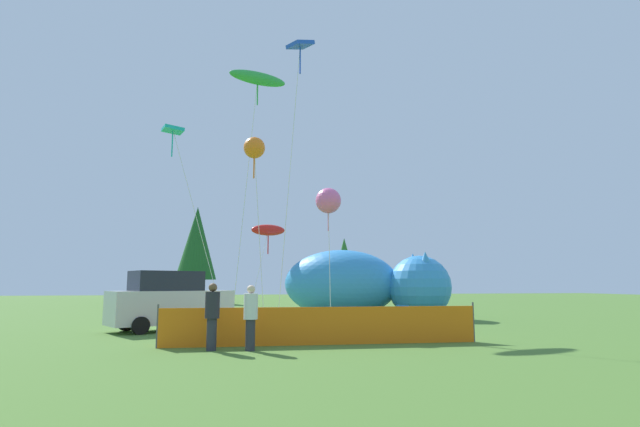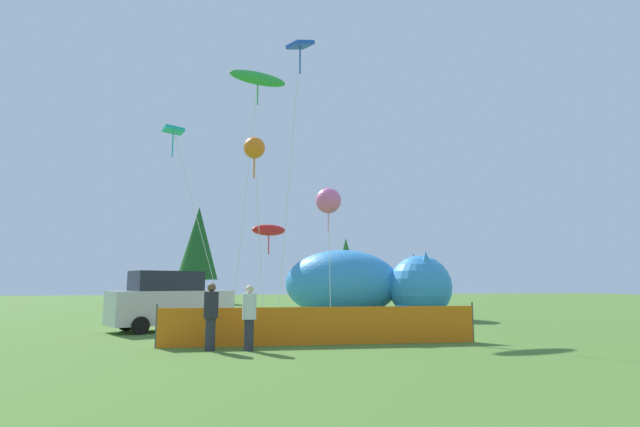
# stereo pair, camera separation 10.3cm
# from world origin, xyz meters

# --- Properties ---
(ground_plane) EXTENTS (120.00, 120.00, 0.00)m
(ground_plane) POSITION_xyz_m (0.00, 0.00, 0.00)
(ground_plane) COLOR #4C752D
(parked_car) EXTENTS (4.54, 3.28, 2.12)m
(parked_car) POSITION_xyz_m (-4.37, 2.32, 1.03)
(parked_car) COLOR #B7BCC1
(parked_car) RESTS_ON ground
(folding_chair) EXTENTS (0.73, 0.73, 0.94)m
(folding_chair) POSITION_xyz_m (3.51, -0.13, 0.55)
(folding_chair) COLOR #1959A5
(folding_chair) RESTS_ON ground
(inflatable_cat) EXTENTS (8.34, 6.06, 3.36)m
(inflatable_cat) POSITION_xyz_m (4.32, 7.34, 1.55)
(inflatable_cat) COLOR #338CD8
(inflatable_cat) RESTS_ON ground
(safety_fence) EXTENTS (8.93, 0.45, 1.14)m
(safety_fence) POSITION_xyz_m (0.19, -2.90, 0.52)
(safety_fence) COLOR orange
(safety_fence) RESTS_ON ground
(spectator_in_red_shirt) EXTENTS (0.36, 0.36, 1.64)m
(spectator_in_red_shirt) POSITION_xyz_m (-1.88, -3.70, 0.90)
(spectator_in_red_shirt) COLOR #2D2D38
(spectator_in_red_shirt) RESTS_ON ground
(spectator_in_black_shirt) EXTENTS (0.37, 0.37, 1.69)m
(spectator_in_black_shirt) POSITION_xyz_m (-2.84, -3.48, 0.92)
(spectator_in_black_shirt) COLOR #2D2D38
(spectator_in_black_shirt) RESTS_ON ground
(kite_teal_diamond) EXTENTS (3.17, 1.33, 8.96)m
(kite_teal_diamond) POSITION_xyz_m (-4.88, 6.82, 8.64)
(kite_teal_diamond) COLOR silver
(kite_teal_diamond) RESTS_ON ground
(kite_green_fish) EXTENTS (2.81, 1.23, 11.61)m
(kite_green_fish) POSITION_xyz_m (-1.10, 5.64, 11.16)
(kite_green_fish) COLOR silver
(kite_green_fish) RESTS_ON ground
(kite_orange_flower) EXTENTS (0.94, 0.99, 7.74)m
(kite_orange_flower) POSITION_xyz_m (-1.34, 3.61, 7.26)
(kite_orange_flower) COLOR silver
(kite_orange_flower) RESTS_ON ground
(kite_pink_octopus) EXTENTS (1.09, 1.46, 5.73)m
(kite_pink_octopus) POSITION_xyz_m (1.85, 3.76, 5.17)
(kite_pink_octopus) COLOR silver
(kite_pink_octopus) RESTS_ON ground
(kite_red_lizard) EXTENTS (2.21, 2.89, 4.90)m
(kite_red_lizard) POSITION_xyz_m (-0.04, 10.18, 4.53)
(kite_red_lizard) COLOR silver
(kite_red_lizard) RESTS_ON ground
(kite_blue_box) EXTENTS (1.45, 1.19, 12.01)m
(kite_blue_box) POSITION_xyz_m (0.46, 3.07, 11.46)
(kite_blue_box) COLOR silver
(kite_blue_box) RESTS_ON ground
(horizon_tree_east) EXTENTS (2.84, 2.84, 6.77)m
(horizon_tree_east) POSITION_xyz_m (11.39, 37.67, 4.15)
(horizon_tree_east) COLOR brown
(horizon_tree_east) RESTS_ON ground
(horizon_tree_west) EXTENTS (3.55, 3.55, 8.47)m
(horizon_tree_west) POSITION_xyz_m (-4.45, 28.72, 5.20)
(horizon_tree_west) COLOR brown
(horizon_tree_west) RESTS_ON ground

